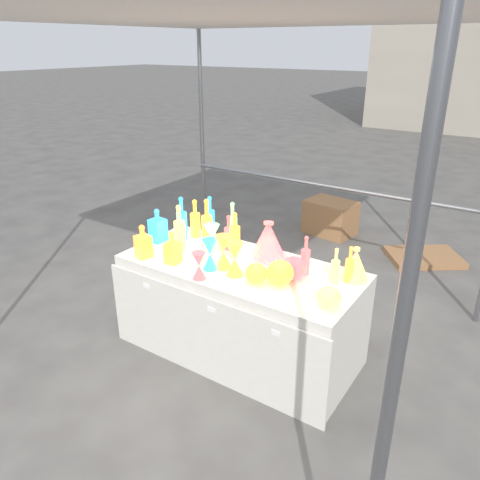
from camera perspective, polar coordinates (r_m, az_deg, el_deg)
The scene contains 31 objects.
ground at distance 3.84m, azimuth -0.00°, elevation -13.17°, with size 80.00×80.00×0.00m, color slate.
canopy_tent at distance 3.12m, azimuth 0.10°, elevation 25.12°, with size 3.15×3.15×2.46m.
display_table at distance 3.63m, azimuth -0.08°, elevation -8.45°, with size 1.84×0.83×0.75m.
cardboard_box_closed at distance 6.07m, azimuth 10.96°, elevation 2.72°, with size 0.59×0.43×0.43m, color #A5734A.
cardboard_box_flat at distance 5.68m, azimuth 21.50°, elevation -1.96°, with size 0.77×0.55×0.07m, color #A5734A.
bottle_0 at distance 3.92m, azimuth -5.49°, elevation 2.65°, with size 0.08×0.08×0.33m, color red, non-canonical shape.
bottle_1 at distance 3.94m, azimuth -3.68°, elevation 2.96°, with size 0.08×0.08×0.35m, color #1B9525, non-canonical shape.
bottle_2 at distance 3.73m, azimuth -4.06°, elevation 2.16°, with size 0.08×0.08×0.39m, color yellow, non-canonical shape.
bottle_3 at distance 3.67m, azimuth -1.39°, elevation 0.96°, with size 0.07×0.07×0.28m, color #201A9B, non-canonical shape.
bottle_4 at distance 3.68m, azimuth -7.39°, elevation 1.55°, with size 0.09×0.09×0.37m, color #126C73, non-canonical shape.
bottle_5 at distance 3.75m, azimuth -0.92°, elevation 2.06°, with size 0.08×0.08×0.36m, color #CF29C2, non-canonical shape.
bottle_6 at distance 3.64m, azimuth -0.63°, elevation 1.04°, with size 0.08×0.08×0.31m, color red, non-canonical shape.
bottle_7 at distance 3.88m, azimuth -7.12°, elevation 2.67°, with size 0.09×0.09×0.37m, color #1B9525, non-canonical shape.
decanter_0 at distance 3.48m, azimuth -8.25°, elevation -0.87°, with size 0.10×0.10×0.25m, color red, non-canonical shape.
decanter_1 at distance 3.61m, azimuth -11.76°, elevation -0.13°, with size 0.10×0.10×0.26m, color yellow, non-canonical shape.
decanter_2 at distance 3.88m, azimuth -10.01°, elevation 1.78°, with size 0.12×0.12×0.28m, color #1B9525, non-canonical shape.
hourglass_0 at distance 3.37m, azimuth -2.03°, elevation -1.47°, with size 0.12×0.12×0.25m, color yellow, non-canonical shape.
hourglass_1 at distance 3.23m, azimuth -5.03°, elevation -3.14°, with size 0.10×0.10×0.20m, color #201A9B, non-canonical shape.
hourglass_3 at distance 3.59m, azimuth -3.44°, elevation 0.06°, with size 0.12×0.12×0.24m, color #CF29C2, non-canonical shape.
hourglass_4 at distance 3.26m, azimuth -0.65°, elevation -2.32°, with size 0.12×0.12×0.25m, color red, non-canonical shape.
hourglass_5 at distance 3.36m, azimuth -3.67°, elevation -1.76°, with size 0.11×0.11×0.23m, color #1B9525, non-canonical shape.
globe_0 at distance 3.19m, azimuth 2.00°, elevation -4.20°, with size 0.16×0.16×0.12m, color red, non-canonical shape.
globe_1 at distance 2.95m, azimuth 10.80°, elevation -7.00°, with size 0.15×0.15×0.12m, color #126C73, non-canonical shape.
globe_2 at distance 3.17m, azimuth 4.92°, elevation -4.14°, with size 0.19×0.19×0.15m, color yellow, non-canonical shape.
globe_3 at distance 3.25m, azimuth 6.51°, elevation -3.58°, with size 0.18×0.18×0.15m, color #201A9B, non-canonical shape.
lampshade_0 at distance 3.59m, azimuth 3.25°, elevation 0.26°, with size 0.23×0.23×0.27m, color yellow, non-canonical shape.
lampshade_1 at distance 3.51m, azimuth 3.62°, elevation -0.03°, with size 0.25×0.25×0.29m, color yellow, non-canonical shape.
lampshade_3 at distance 3.31m, azimuth 13.88°, elevation -2.78°, with size 0.20×0.20×0.23m, color #126C73, non-canonical shape.
bottle_9 at distance 3.25m, azimuth 13.23°, elevation -2.91°, with size 0.06×0.06×0.27m, color yellow, non-canonical shape.
bottle_10 at distance 3.30m, azimuth 8.00°, elevation -1.84°, with size 0.06×0.06×0.29m, color #201A9B, non-canonical shape.
bottle_11 at distance 3.22m, azimuth 11.56°, elevation -3.06°, with size 0.06×0.06×0.26m, color #126C73, non-canonical shape.
Camera 1 is at (1.72, -2.59, 2.26)m, focal length 35.00 mm.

